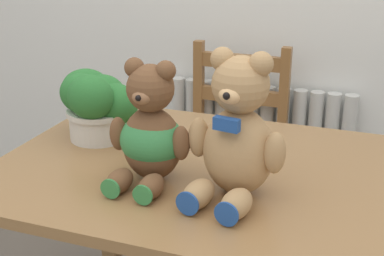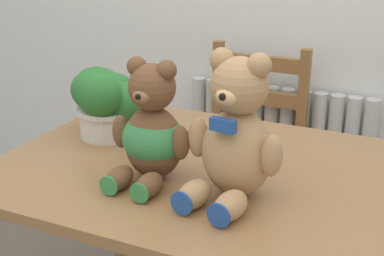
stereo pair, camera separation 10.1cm
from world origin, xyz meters
The scene contains 6 objects.
radiator centered at (-0.05, 1.36, 0.34)m, with size 0.84×0.10×0.74m.
dining_table centered at (0.00, 0.42, 0.65)m, with size 1.12×0.83×0.78m.
wooden_chair_behind centered at (-0.12, 1.16, 0.45)m, with size 0.42×0.39×0.93m.
teddy_bear_left centered at (-0.10, 0.30, 0.90)m, with size 0.22×0.23×0.32m.
teddy_bear_right centered at (0.13, 0.29, 0.93)m, with size 0.25×0.27×0.36m.
potted_plant centered at (-0.37, 0.50, 0.89)m, with size 0.26×0.22×0.22m.
Camera 1 is at (0.43, -0.85, 1.40)m, focal length 50.00 mm.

